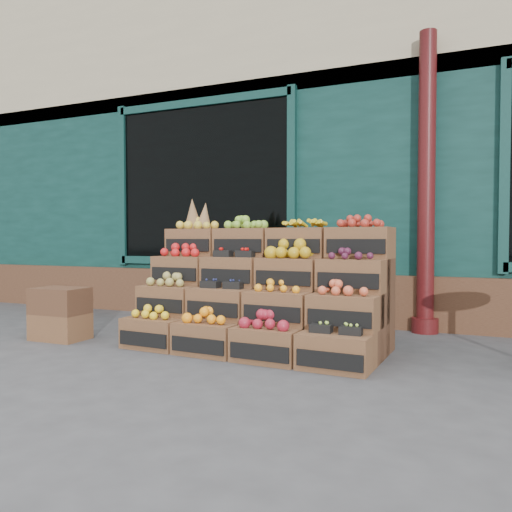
% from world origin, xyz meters
% --- Properties ---
extents(ground, '(60.00, 60.00, 0.00)m').
position_xyz_m(ground, '(0.00, 0.00, 0.00)').
color(ground, '#434346').
rests_on(ground, ground).
extents(shop_facade, '(12.00, 6.24, 4.80)m').
position_xyz_m(shop_facade, '(0.00, 5.11, 2.40)').
color(shop_facade, '#0F3531').
rests_on(shop_facade, ground).
extents(crate_display, '(2.35, 1.24, 1.43)m').
position_xyz_m(crate_display, '(-0.16, 0.72, 0.45)').
color(crate_display, brown).
rests_on(crate_display, ground).
extents(spare_crates, '(0.52, 0.37, 0.52)m').
position_xyz_m(spare_crates, '(-2.13, 0.23, 0.26)').
color(spare_crates, brown).
rests_on(spare_crates, ground).
extents(shopkeeper, '(0.85, 0.67, 2.06)m').
position_xyz_m(shopkeeper, '(-1.44, 2.97, 1.03)').
color(shopkeeper, '#13451C').
rests_on(shopkeeper, ground).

